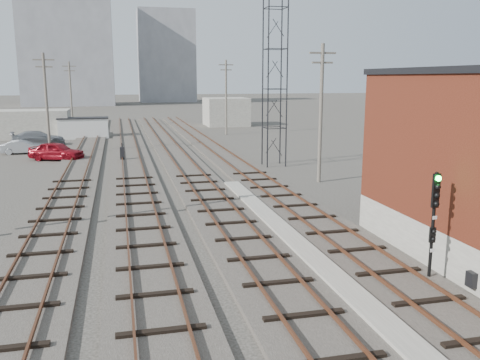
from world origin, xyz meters
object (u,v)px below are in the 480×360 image
object	(u,v)px
signal_mast	(434,220)
switch_stand	(122,153)
car_red	(56,151)
car_grey	(38,138)
site_trailer	(83,128)
car_silver	(23,147)

from	to	relation	value
signal_mast	switch_stand	distance (m)	30.22
car_red	car_grey	world-z (taller)	car_red
car_red	switch_stand	bearing A→B (deg)	-88.01
signal_mast	site_trailer	bearing A→B (deg)	106.72
switch_stand	site_trailer	bearing A→B (deg)	111.37
switch_stand	signal_mast	bearing A→B (deg)	-62.36
car_grey	car_red	bearing A→B (deg)	-172.60
signal_mast	car_grey	world-z (taller)	signal_mast
site_trailer	car_grey	world-z (taller)	site_trailer
site_trailer	car_red	world-z (taller)	site_trailer
switch_stand	car_red	size ratio (longest dim) A/B	0.32
switch_stand	car_grey	xyz separation A→B (m)	(-8.32, 12.67, 0.07)
car_silver	car_grey	size ratio (longest dim) A/B	0.72
switch_stand	site_trailer	distance (m)	18.77
car_grey	site_trailer	bearing A→B (deg)	-44.41
car_silver	signal_mast	bearing A→B (deg)	-154.97
site_trailer	car_red	size ratio (longest dim) A/B	1.27
car_red	car_silver	bearing A→B (deg)	59.32
site_trailer	car_silver	bearing A→B (deg)	-114.71
site_trailer	car_silver	size ratio (longest dim) A/B	1.54
signal_mast	site_trailer	world-z (taller)	signal_mast
signal_mast	switch_stand	world-z (taller)	signal_mast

